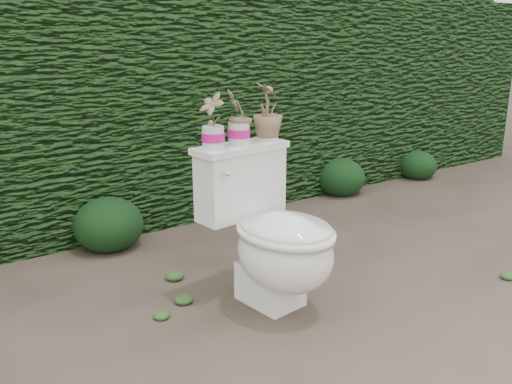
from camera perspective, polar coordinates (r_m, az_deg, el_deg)
ground at (r=2.98m, az=1.52°, el=-9.61°), size 60.00×60.00×0.00m
hedge at (r=4.11m, az=-11.92°, el=8.94°), size 8.00×1.00×1.60m
toilet at (r=2.64m, az=1.83°, el=-4.75°), size 0.53×0.73×0.78m
potted_plant_left at (r=2.56m, az=-4.57°, el=7.26°), size 0.12×0.15×0.25m
potted_plant_center at (r=2.66m, az=-1.83°, el=7.72°), size 0.18×0.16×0.26m
potted_plant_right at (r=2.79m, az=1.26°, el=8.31°), size 0.19×0.19×0.28m
liriope_clump_2 at (r=3.53m, az=-15.29°, el=-2.89°), size 0.44×0.44×0.35m
liriope_clump_3 at (r=3.97m, az=-0.93°, el=-0.61°), size 0.37×0.37×0.29m
liriope_clump_4 at (r=4.62m, az=8.89°, el=1.87°), size 0.41×0.41×0.33m
liriope_clump_5 at (r=5.31m, az=16.66°, el=2.98°), size 0.35×0.35×0.28m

